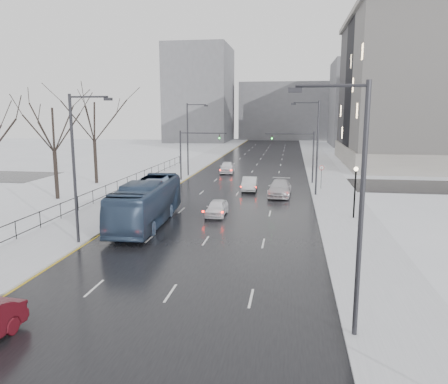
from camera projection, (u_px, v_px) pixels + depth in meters
The scene contains 24 objects.
road at pixel (253, 170), 67.24m from camera, with size 16.00×150.00×0.04m, color black.
cross_road at pixel (245, 182), 55.58m from camera, with size 130.00×10.00×0.04m, color black.
sidewalk_left at pixel (187, 168), 68.81m from camera, with size 5.00×150.00×0.16m, color silver.
sidewalk_right at pixel (323, 171), 65.65m from camera, with size 5.00×150.00×0.16m, color silver.
park_strip at pixel (130, 167), 70.24m from camera, with size 14.00×150.00×0.12m, color white.
tree_park_d at pixel (58, 200), 44.65m from camera, with size 8.75×8.75×12.50m, color black, non-canonical shape.
tree_park_e at pixel (97, 184), 54.43m from camera, with size 9.45×9.45×13.50m, color black, non-canonical shape.
iron_fence at pixel (83, 200), 39.88m from camera, with size 0.06×70.00×1.30m.
streetlight_r_near at pixel (356, 199), 16.41m from camera, with size 2.95×0.25×10.00m.
streetlight_r_mid at pixel (315, 143), 45.56m from camera, with size 2.95×0.25×10.00m.
streetlight_l_near at pixel (77, 162), 28.58m from camera, with size 2.95×0.25×10.00m.
streetlight_l_far at pixel (189, 136), 59.68m from camera, with size 2.95×0.25×10.00m.
lamppost_r_mid at pixel (355, 185), 35.90m from camera, with size 0.36×0.36×4.28m.
mast_signal_right at pixel (305, 151), 53.74m from camera, with size 6.10×0.33×6.50m.
mast_signal_left at pixel (189, 149), 55.94m from camera, with size 6.10×0.33×6.50m.
no_uturn_sign at pixel (322, 170), 49.90m from camera, with size 0.60×0.06×2.70m.
bldg_far_right at pixel (379, 103), 114.49m from camera, with size 24.00×20.00×22.00m, color slate.
bldg_far_left at pixel (200, 94), 131.19m from camera, with size 18.00×22.00×28.00m, color slate.
bldg_far_center at pixel (287, 111), 142.76m from camera, with size 30.00×18.00×18.00m, color slate.
bus at pixel (147, 202), 34.60m from camera, with size 2.93×12.52×3.49m, color #354967.
sedan_center_near at pixel (217, 208), 37.59m from camera, with size 1.61×4.01×1.37m, color white.
sedan_right_near at pixel (250, 184), 49.59m from camera, with size 1.61×4.61×1.52m, color silver.
sedan_right_far at pixel (280, 188), 46.43m from camera, with size 2.32×5.71×1.66m, color silver.
sedan_center_far at pixel (227, 167), 63.69m from camera, with size 1.99×4.93×1.68m, color white.
Camera 1 is at (5.73, -6.65, 8.87)m, focal length 35.00 mm.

